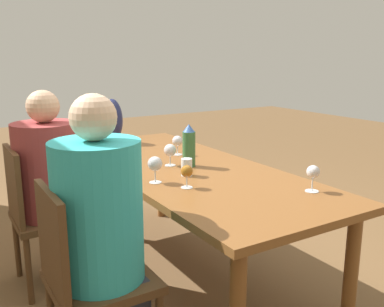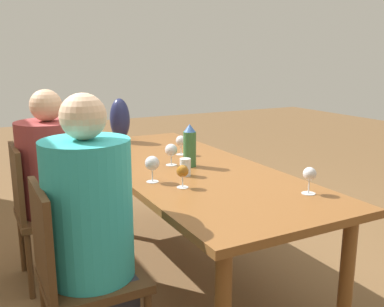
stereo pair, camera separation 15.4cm
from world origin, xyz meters
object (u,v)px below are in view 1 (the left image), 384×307
Objects in this scene: water_tumbler at (187,167)px; person_near at (102,231)px; wine_glass_4 at (155,164)px; vase at (113,120)px; water_bottle at (189,146)px; wine_glass_0 at (187,172)px; chair_far at (39,212)px; wine_glass_3 at (177,141)px; wine_glass_2 at (313,173)px; person_far at (52,184)px; chair_near at (86,275)px; wine_glass_1 at (170,151)px.

water_tumbler is 0.75m from person_near.
vase is at bearing -10.27° from wine_glass_4.
water_bottle is 2.19× the size of wine_glass_0.
person_near is at bearing -174.74° from chair_far.
vase is 1.19m from wine_glass_4.
vase is at bearing 18.93° from wine_glass_3.
wine_glass_4 is (0.56, 0.62, 0.00)m from wine_glass_2.
water_bottle is 1.97× the size of wine_glass_3.
person_far is at bearing 133.25° from vase.
wine_glass_2 reaches higher than wine_glass_0.
chair_near is at bearing 122.70° from water_bottle.
chair_near is (-0.34, 0.51, -0.36)m from wine_glass_4.
wine_glass_0 is at bearing 149.50° from water_tumbler.
wine_glass_4 is at bearing 97.61° from water_tumbler.
wine_glass_3 is 0.15× the size of chair_far.
person_far is at bearing 64.84° from water_bottle.
person_near is 1.04× the size of person_far.
water_tumbler is at bearing 156.16° from wine_glass_3.
chair_far reaches higher than water_tumbler.
chair_far is (0.05, 0.95, -0.35)m from wine_glass_3.
wine_glass_3 is (0.49, -0.22, 0.05)m from water_tumbler.
vase is at bearing -50.29° from chair_far.
wine_glass_0 is (-0.20, 0.12, 0.04)m from water_tumbler.
chair_far reaches higher than wine_glass_0.
vase is at bearing 13.16° from wine_glass_2.
person_far is (-0.60, 0.64, -0.27)m from vase.
water_bottle is 1.83× the size of wine_glass_4.
wine_glass_4 reaches higher than wine_glass_3.
wine_glass_4 is at bearing 121.41° from water_bottle.
person_near reaches higher than wine_glass_2.
wine_glass_1 reaches higher than water_tumbler.
wine_glass_4 is at bearing -51.62° from person_near.
wine_glass_1 is at bearing -50.61° from chair_near.
chair_near is 0.91m from chair_far.
wine_glass_4 reaches higher than water_tumbler.
chair_far is (0.54, 0.73, -0.30)m from water_tumbler.
wine_glass_0 is 0.72m from chair_near.
person_far reaches higher than water_tumbler.
vase is 0.39× the size of chair_far.
wine_glass_0 is (-1.34, 0.11, -0.09)m from vase.
vase is 2.85× the size of wine_glass_0.
person_far is (0.28, 0.68, -0.19)m from wine_glass_1.
water_tumbler is 1.15m from vase.
water_bottle is 0.88m from person_far.
wine_glass_1 is 0.16× the size of chair_near.
person_near reaches higher than water_tumbler.
water_tumbler is at bearing -60.30° from person_near.
chair_far reaches higher than wine_glass_1.
water_bottle is 0.12m from wine_glass_1.
person_near is at bearing 179.92° from person_far.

